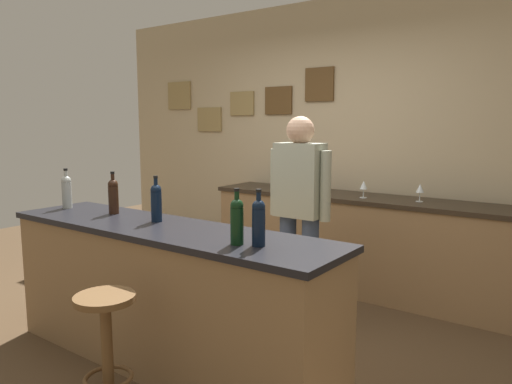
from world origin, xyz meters
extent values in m
plane|color=#4C3823|center=(0.00, 0.00, 0.00)|extent=(10.00, 10.00, 0.00)
cube|color=tan|center=(0.00, 2.03, 1.40)|extent=(6.00, 0.06, 2.80)
cube|color=#997F4C|center=(-2.20, 1.99, 1.91)|extent=(0.38, 0.02, 0.34)
cube|color=#997F4C|center=(-1.70, 1.99, 1.61)|extent=(0.37, 0.02, 0.29)
cube|color=#997F4C|center=(-1.20, 1.99, 1.79)|extent=(0.33, 0.02, 0.27)
cube|color=brown|center=(-0.70, 1.99, 1.81)|extent=(0.34, 0.02, 0.30)
cube|color=brown|center=(-0.20, 1.99, 1.96)|extent=(0.32, 0.02, 0.34)
cube|color=olive|center=(0.00, -0.40, 0.44)|extent=(2.41, 0.57, 0.88)
cube|color=black|center=(0.00, -0.40, 0.90)|extent=(2.46, 0.60, 0.04)
cube|color=olive|center=(0.40, 1.65, 0.43)|extent=(2.84, 0.53, 0.86)
cube|color=#2D2319|center=(0.40, 1.65, 0.88)|extent=(2.90, 0.56, 0.04)
cylinder|color=#384766|center=(0.48, 0.65, 0.43)|extent=(0.13, 0.13, 0.86)
cylinder|color=#384766|center=(0.28, 0.65, 0.43)|extent=(0.13, 0.13, 0.86)
cube|color=#9EA38E|center=(0.38, 0.65, 1.14)|extent=(0.36, 0.20, 0.56)
sphere|color=tan|center=(0.38, 0.65, 1.51)|extent=(0.21, 0.21, 0.21)
cylinder|color=#9EA38E|center=(0.60, 0.65, 1.11)|extent=(0.08, 0.08, 0.52)
cylinder|color=#9EA38E|center=(0.16, 0.65, 1.11)|extent=(0.08, 0.08, 0.52)
cylinder|color=brown|center=(0.19, -1.00, 0.32)|extent=(0.06, 0.06, 0.65)
torus|color=brown|center=(0.19, -1.00, 0.22)|extent=(0.26, 0.26, 0.02)
cylinder|color=brown|center=(0.19, -1.00, 0.66)|extent=(0.32, 0.32, 0.03)
cylinder|color=#999E99|center=(-1.08, -0.37, 1.02)|extent=(0.07, 0.07, 0.20)
sphere|color=#999E99|center=(-1.08, -0.37, 1.13)|extent=(0.07, 0.07, 0.07)
cylinder|color=#999E99|center=(-1.08, -0.37, 1.17)|extent=(0.03, 0.03, 0.09)
cylinder|color=black|center=(-1.08, -0.37, 1.22)|extent=(0.03, 0.03, 0.02)
cylinder|color=black|center=(-0.60, -0.31, 1.02)|extent=(0.07, 0.07, 0.20)
sphere|color=black|center=(-0.60, -0.31, 1.13)|extent=(0.07, 0.07, 0.07)
cylinder|color=black|center=(-0.60, -0.31, 1.17)|extent=(0.03, 0.03, 0.09)
cylinder|color=black|center=(-0.60, -0.31, 1.22)|extent=(0.03, 0.03, 0.02)
cylinder|color=black|center=(-0.14, -0.32, 1.02)|extent=(0.07, 0.07, 0.20)
sphere|color=black|center=(-0.14, -0.32, 1.13)|extent=(0.07, 0.07, 0.07)
cylinder|color=black|center=(-0.14, -0.32, 1.17)|extent=(0.03, 0.03, 0.09)
cylinder|color=black|center=(-0.14, -0.32, 1.22)|extent=(0.03, 0.03, 0.02)
cylinder|color=black|center=(0.67, -0.49, 1.02)|extent=(0.07, 0.07, 0.20)
sphere|color=black|center=(0.67, -0.49, 1.13)|extent=(0.07, 0.07, 0.07)
cylinder|color=black|center=(0.67, -0.49, 1.17)|extent=(0.03, 0.03, 0.09)
cylinder|color=black|center=(0.67, -0.49, 1.22)|extent=(0.03, 0.03, 0.02)
cylinder|color=black|center=(0.78, -0.45, 1.02)|extent=(0.07, 0.07, 0.20)
sphere|color=black|center=(0.78, -0.45, 1.13)|extent=(0.07, 0.07, 0.07)
cylinder|color=black|center=(0.78, -0.45, 1.17)|extent=(0.03, 0.03, 0.09)
cylinder|color=black|center=(0.78, -0.45, 1.22)|extent=(0.03, 0.03, 0.02)
cylinder|color=silver|center=(-0.48, 1.57, 0.90)|extent=(0.06, 0.06, 0.00)
cylinder|color=silver|center=(-0.48, 1.57, 0.94)|extent=(0.01, 0.01, 0.07)
cone|color=silver|center=(-0.48, 1.57, 1.02)|extent=(0.07, 0.07, 0.08)
cylinder|color=silver|center=(0.50, 1.56, 0.90)|extent=(0.06, 0.06, 0.00)
cylinder|color=silver|center=(0.50, 1.56, 0.94)|extent=(0.01, 0.01, 0.07)
cone|color=silver|center=(0.50, 1.56, 1.02)|extent=(0.07, 0.07, 0.08)
cylinder|color=silver|center=(0.98, 1.65, 0.90)|extent=(0.06, 0.06, 0.00)
cylinder|color=silver|center=(0.98, 1.65, 0.94)|extent=(0.01, 0.01, 0.07)
cone|color=silver|center=(0.98, 1.65, 1.02)|extent=(0.07, 0.07, 0.08)
cylinder|color=#B2332D|center=(0.00, 1.71, 0.95)|extent=(0.08, 0.08, 0.09)
torus|color=#B2332D|center=(0.06, 1.71, 0.95)|extent=(0.06, 0.01, 0.06)
camera|label=1|loc=(2.25, -2.49, 1.57)|focal=34.07mm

